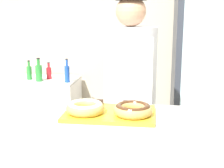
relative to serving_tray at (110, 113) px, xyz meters
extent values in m
cube|color=#BCB29E|center=(0.00, 2.13, 0.38)|extent=(8.00, 0.06, 2.70)
cube|color=yellow|center=(0.00, 0.00, 0.00)|extent=(0.56, 0.37, 0.02)
torus|color=tan|center=(-0.15, -0.05, 0.04)|extent=(0.24, 0.24, 0.06)
torus|color=beige|center=(-0.15, -0.05, 0.06)|extent=(0.21, 0.21, 0.04)
torus|color=tan|center=(0.15, -0.05, 0.04)|extent=(0.24, 0.24, 0.06)
torus|color=#472814|center=(0.15, -0.05, 0.06)|extent=(0.21, 0.21, 0.04)
cube|color=black|center=(-0.11, 0.12, 0.03)|extent=(0.09, 0.09, 0.03)
cube|color=black|center=(0.11, 0.12, 0.03)|extent=(0.09, 0.09, 0.03)
cylinder|color=#4C4C51|center=(0.08, 0.55, -0.54)|extent=(0.30, 0.30, 0.85)
cylinder|color=silver|center=(0.08, 0.55, 0.20)|extent=(0.41, 0.41, 0.64)
cube|color=white|center=(0.08, 0.36, -0.22)|extent=(0.35, 0.02, 1.34)
sphere|color=tan|center=(0.08, 0.55, 0.63)|extent=(0.23, 0.23, 0.23)
cube|color=#333842|center=(0.84, 1.75, -0.02)|extent=(0.70, 0.64, 1.89)
cube|color=silver|center=(0.84, 1.42, 0.02)|extent=(0.57, 0.02, 1.52)
cube|color=white|center=(-1.08, 1.75, -0.57)|extent=(0.85, 0.57, 0.80)
cube|color=gray|center=(-1.08, 1.75, -0.19)|extent=(0.85, 0.57, 0.01)
cylinder|color=red|center=(-1.00, 1.76, -0.10)|extent=(0.06, 0.06, 0.14)
cylinder|color=red|center=(-1.00, 1.76, 0.00)|extent=(0.03, 0.03, 0.05)
cylinder|color=black|center=(-1.00, 1.76, 0.03)|extent=(0.03, 0.03, 0.01)
cylinder|color=#2D8C38|center=(-1.22, 1.69, -0.09)|extent=(0.06, 0.06, 0.16)
cylinder|color=#2D8C38|center=(-1.22, 1.69, 0.02)|extent=(0.03, 0.03, 0.06)
cylinder|color=black|center=(-1.22, 1.69, 0.06)|extent=(0.03, 0.03, 0.01)
cylinder|color=#1E4CB2|center=(-0.73, 1.60, -0.07)|extent=(0.06, 0.06, 0.19)
cylinder|color=#1E4CB2|center=(-0.73, 1.60, 0.06)|extent=(0.03, 0.03, 0.07)
cylinder|color=black|center=(-0.73, 1.60, 0.10)|extent=(0.03, 0.03, 0.01)
cylinder|color=#2D8C38|center=(-1.07, 1.62, -0.07)|extent=(0.08, 0.08, 0.19)
cylinder|color=#2D8C38|center=(-1.07, 1.62, 0.06)|extent=(0.04, 0.04, 0.07)
cylinder|color=black|center=(-1.07, 1.62, 0.10)|extent=(0.04, 0.04, 0.01)
camera|label=1|loc=(0.26, -1.85, 0.61)|focal=50.00mm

